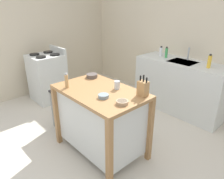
# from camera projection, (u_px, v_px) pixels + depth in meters

# --- Properties ---
(ground_plane) EXTENTS (5.83, 5.83, 0.00)m
(ground_plane) POSITION_uv_depth(u_px,v_px,m) (88.00, 151.00, 2.87)
(ground_plane) COLOR beige
(ground_plane) RESTS_ON ground
(wall_back) EXTENTS (4.83, 0.10, 2.60)m
(wall_back) POSITION_uv_depth(u_px,v_px,m) (188.00, 35.00, 3.80)
(wall_back) COLOR beige
(wall_back) RESTS_ON ground
(wall_left) EXTENTS (0.10, 2.90, 2.60)m
(wall_left) POSITION_uv_depth(u_px,v_px,m) (50.00, 30.00, 4.53)
(wall_left) COLOR beige
(wall_left) RESTS_ON ground
(kitchen_island) EXTENTS (1.14, 0.72, 0.89)m
(kitchen_island) POSITION_uv_depth(u_px,v_px,m) (100.00, 118.00, 2.70)
(kitchen_island) COLOR #9E7042
(kitchen_island) RESTS_ON ground
(knife_block) EXTENTS (0.11, 0.09, 0.25)m
(knife_block) POSITION_uv_depth(u_px,v_px,m) (143.00, 88.00, 2.37)
(knife_block) COLOR #AD7F4C
(knife_block) RESTS_ON kitchen_island
(bowl_stoneware_deep) EXTENTS (0.15, 0.15, 0.05)m
(bowl_stoneware_deep) POSITION_uv_depth(u_px,v_px,m) (92.00, 76.00, 2.95)
(bowl_stoneware_deep) COLOR #564C47
(bowl_stoneware_deep) RESTS_ON kitchen_island
(bowl_ceramic_wide) EXTENTS (0.13, 0.13, 0.04)m
(bowl_ceramic_wide) POSITION_uv_depth(u_px,v_px,m) (122.00, 102.00, 2.20)
(bowl_ceramic_wide) COLOR tan
(bowl_ceramic_wide) RESTS_ON kitchen_island
(bowl_ceramic_small) EXTENTS (0.12, 0.12, 0.04)m
(bowl_ceramic_small) POSITION_uv_depth(u_px,v_px,m) (104.00, 96.00, 2.34)
(bowl_ceramic_small) COLOR gray
(bowl_ceramic_small) RESTS_ON kitchen_island
(drinking_cup) EXTENTS (0.07, 0.07, 0.10)m
(drinking_cup) POSITION_uv_depth(u_px,v_px,m) (117.00, 85.00, 2.56)
(drinking_cup) COLOR silver
(drinking_cup) RESTS_ON kitchen_island
(pepper_grinder) EXTENTS (0.04, 0.04, 0.19)m
(pepper_grinder) POSITION_uv_depth(u_px,v_px,m) (67.00, 81.00, 2.58)
(pepper_grinder) COLOR tan
(pepper_grinder) RESTS_ON kitchen_island
(trash_bin) EXTENTS (0.36, 0.28, 0.63)m
(trash_bin) POSITION_uv_depth(u_px,v_px,m) (64.00, 110.00, 3.28)
(trash_bin) COLOR slate
(trash_bin) RESTS_ON ground
(sink_counter) EXTENTS (1.60, 0.60, 0.92)m
(sink_counter) POSITION_uv_depth(u_px,v_px,m) (180.00, 86.00, 3.79)
(sink_counter) COLOR silver
(sink_counter) RESTS_ON ground
(sink_faucet) EXTENTS (0.02, 0.02, 0.22)m
(sink_faucet) POSITION_uv_depth(u_px,v_px,m) (188.00, 54.00, 3.66)
(sink_faucet) COLOR #B7BCC1
(sink_faucet) RESTS_ON sink_counter
(bottle_dish_soap) EXTENTS (0.06, 0.06, 0.18)m
(bottle_dish_soap) POSITION_uv_depth(u_px,v_px,m) (161.00, 51.00, 3.94)
(bottle_dish_soap) COLOR white
(bottle_dish_soap) RESTS_ON sink_counter
(bottle_spray_cleaner) EXTENTS (0.06, 0.06, 0.22)m
(bottle_spray_cleaner) POSITION_uv_depth(u_px,v_px,m) (209.00, 62.00, 3.24)
(bottle_spray_cleaner) COLOR yellow
(bottle_spray_cleaner) RESTS_ON sink_counter
(bottle_hand_soap) EXTENTS (0.05, 0.05, 0.20)m
(bottle_hand_soap) POSITION_uv_depth(u_px,v_px,m) (166.00, 53.00, 3.82)
(bottle_hand_soap) COLOR green
(bottle_hand_soap) RESTS_ON sink_counter
(stove) EXTENTS (0.60, 0.60, 1.04)m
(stove) POSITION_uv_depth(u_px,v_px,m) (48.00, 77.00, 4.21)
(stove) COLOR silver
(stove) RESTS_ON ground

